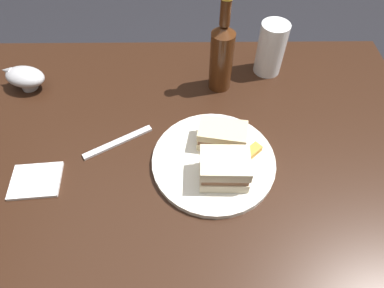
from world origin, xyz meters
The scene contains 16 objects.
ground_plane centered at (0.00, 0.00, 0.00)m, with size 6.00×6.00×0.00m, color black.
dining_table centered at (0.00, 0.00, 0.36)m, with size 1.30×0.82×0.72m, color black.
plate centered at (-0.10, 0.07, 0.73)m, with size 0.29×0.29×0.01m, color silver.
sandwich_half_left centered at (-0.12, 0.12, 0.77)m, with size 0.11×0.08×0.07m.
sandwich_half_right centered at (-0.12, 0.02, 0.76)m, with size 0.12×0.09×0.05m.
potato_wedge_front centered at (-0.19, 0.05, 0.75)m, with size 0.04×0.02×0.02m, color gold.
potato_wedge_middle centered at (-0.15, 0.04, 0.75)m, with size 0.04×0.02×0.02m, color gold.
potato_wedge_back centered at (-0.14, 0.04, 0.75)m, with size 0.05×0.02×0.02m, color #AD702D.
potato_wedge_left_edge centered at (-0.13, 0.05, 0.75)m, with size 0.05×0.02×0.02m, color gold.
potato_wedge_right_edge centered at (-0.14, 0.02, 0.75)m, with size 0.04×0.02×0.02m, color #B77F33.
potato_wedge_stray centered at (-0.15, 0.11, 0.75)m, with size 0.05×0.02×0.02m, color #B77F33.
pint_glass centered at (-0.28, -0.27, 0.79)m, with size 0.08×0.08×0.15m.
gravy_boat centered at (0.41, -0.20, 0.76)m, with size 0.13×0.10×0.06m.
cider_bottle centered at (-0.13, -0.20, 0.83)m, with size 0.06×0.06×0.27m.
napkin centered at (0.30, 0.11, 0.73)m, with size 0.11×0.09×0.01m, color white.
fork centered at (0.13, 0.01, 0.73)m, with size 0.18×0.02×0.01m, color silver.
Camera 1 is at (-0.05, 0.50, 1.36)m, focal length 30.24 mm.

